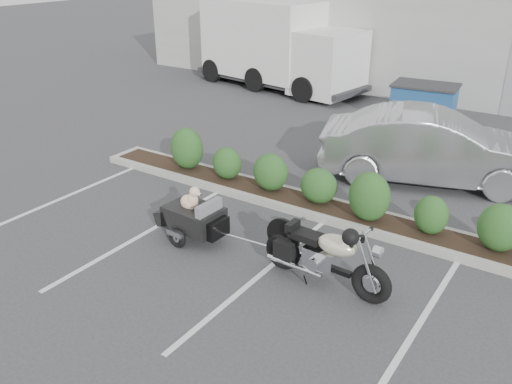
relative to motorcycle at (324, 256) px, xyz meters
The scene contains 8 objects.
ground 2.30m from the motorcycle, behind, with size 90.00×90.00×0.00m, color #38383A.
planter_kerb 2.76m from the motorcycle, 116.65° to the left, with size 12.00×1.00×0.15m, color #9E9E93.
building 17.43m from the motorcycle, 97.34° to the left, with size 26.00×10.00×4.00m, color #9EA099.
motorcycle is the anchor object (origin of this frame).
pet_trailer 2.78m from the motorcycle, behind, with size 1.88×1.05×1.12m.
sedan 5.34m from the motorcycle, 89.13° to the left, with size 1.80×5.15×1.70m, color #BBBBC3.
dumpster 9.86m from the motorcycle, 99.01° to the left, with size 2.08×1.54×1.28m.
delivery_truck 14.00m from the motorcycle, 124.69° to the left, with size 7.46×3.49×3.29m.
Camera 1 is at (5.50, -7.15, 5.12)m, focal length 38.00 mm.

